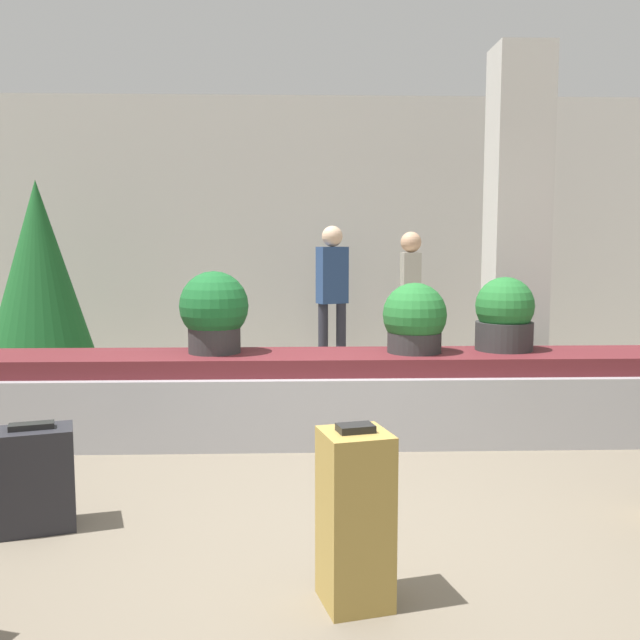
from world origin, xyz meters
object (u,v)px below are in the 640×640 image
(suitcase_0, at_px, (355,518))
(potted_plant_1, at_px, (214,312))
(traveler_0, at_px, (332,286))
(suitcase_4, at_px, (34,479))
(traveler_1, at_px, (410,293))
(pillar, at_px, (516,227))
(potted_plant_2, at_px, (505,316))
(potted_plant_0, at_px, (415,320))
(decorated_tree, at_px, (39,278))

(suitcase_0, xyz_separation_m, potted_plant_1, (-0.85, 2.54, 0.59))
(potted_plant_1, relative_size, traveler_0, 0.37)
(suitcase_4, xyz_separation_m, traveler_1, (2.57, 3.92, 0.66))
(pillar, relative_size, potted_plant_2, 5.69)
(suitcase_4, distance_m, potted_plant_0, 2.87)
(suitcase_0, height_order, suitcase_4, suitcase_0)
(suitcase_4, height_order, potted_plant_2, potted_plant_2)
(suitcase_4, bearing_deg, traveler_1, 39.59)
(potted_plant_2, height_order, traveler_0, traveler_0)
(potted_plant_2, distance_m, traveler_0, 2.76)
(suitcase_4, relative_size, traveler_1, 0.36)
(pillar, distance_m, traveler_1, 1.47)
(potted_plant_2, distance_m, traveler_1, 2.17)
(traveler_0, height_order, traveler_1, traveler_0)
(potted_plant_0, relative_size, traveler_0, 0.32)
(potted_plant_0, bearing_deg, suitcase_0, -104.65)
(potted_plant_2, bearing_deg, suitcase_4, -148.84)
(suitcase_0, distance_m, decorated_tree, 5.11)
(pillar, distance_m, traveler_0, 2.21)
(potted_plant_1, bearing_deg, traveler_0, 68.18)
(pillar, height_order, suitcase_0, pillar)
(suitcase_0, distance_m, suitcase_4, 1.78)
(suitcase_0, distance_m, traveler_0, 5.11)
(suitcase_0, xyz_separation_m, suitcase_4, (-1.59, 0.81, -0.10))
(traveler_1, bearing_deg, suitcase_0, -10.90)
(suitcase_0, relative_size, traveler_1, 0.48)
(pillar, bearing_deg, decorated_tree, 173.08)
(potted_plant_0, xyz_separation_m, decorated_tree, (-3.39, 1.75, 0.23))
(suitcase_0, height_order, potted_plant_1, potted_plant_1)
(traveler_0, bearing_deg, decorated_tree, 171.27)
(suitcase_0, height_order, potted_plant_2, potted_plant_2)
(suitcase_4, relative_size, potted_plant_2, 0.99)
(pillar, xyz_separation_m, potted_plant_1, (-2.63, -1.16, -0.65))
(suitcase_0, bearing_deg, traveler_0, 74.25)
(suitcase_0, bearing_deg, potted_plant_1, 94.61)
(decorated_tree, bearing_deg, traveler_0, 15.92)
(suitcase_4, relative_size, traveler_0, 0.34)
(traveler_0, distance_m, traveler_1, 0.88)
(potted_plant_1, bearing_deg, potted_plant_0, -1.43)
(suitcase_0, height_order, traveler_0, traveler_0)
(suitcase_4, bearing_deg, suitcase_0, -44.28)
(traveler_1, height_order, decorated_tree, decorated_tree)
(pillar, xyz_separation_m, potted_plant_2, (-0.41, -1.11, -0.69))
(potted_plant_0, distance_m, potted_plant_2, 0.72)
(potted_plant_1, height_order, traveler_0, traveler_0)
(suitcase_4, distance_m, traveler_1, 4.73)
(traveler_1, bearing_deg, potted_plant_0, -7.53)
(potted_plant_1, bearing_deg, decorated_tree, 137.84)
(pillar, relative_size, traveler_0, 1.95)
(potted_plant_1, distance_m, decorated_tree, 2.55)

